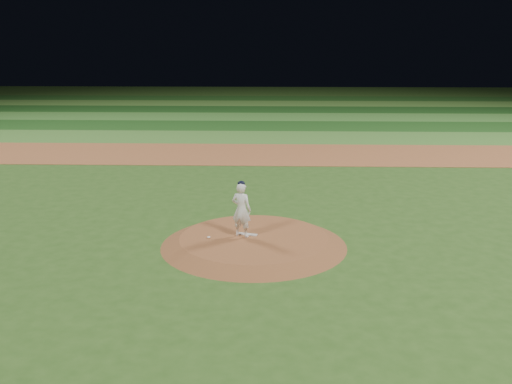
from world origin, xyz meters
The scene contains 12 objects.
ground centered at (0.00, 0.00, 0.00)m, with size 120.00×120.00×0.00m, color #2B511A.
infield_dirt_band centered at (0.00, 14.00, 0.01)m, with size 70.00×6.00×0.02m, color #94542E.
outfield_stripe_0 centered at (0.00, 19.50, 0.01)m, with size 70.00×5.00×0.02m, color #3F772B.
outfield_stripe_1 centered at (0.00, 24.50, 0.01)m, with size 70.00×5.00×0.02m, color #1B4A17.
outfield_stripe_2 centered at (0.00, 29.50, 0.01)m, with size 70.00×5.00×0.02m, color #3A792C.
outfield_stripe_3 centered at (0.00, 34.50, 0.01)m, with size 70.00×5.00×0.02m, color #184416.
outfield_stripe_4 centered at (0.00, 39.50, 0.01)m, with size 70.00×5.00×0.02m, color #44782B.
outfield_stripe_5 centered at (0.00, 44.50, 0.01)m, with size 70.00×5.00×0.02m, color #1C4A17.
pitchers_mound centered at (0.00, 0.00, 0.12)m, with size 5.50×5.50×0.25m, color brown.
pitching_rubber centered at (-0.20, 0.21, 0.27)m, with size 0.60×0.15×0.03m, color silver.
rosin_bag centered at (-1.32, -0.14, 0.28)m, with size 0.10×0.10×0.06m, color silver.
pitcher_on_mound centered at (-0.37, 0.07, 1.08)m, with size 0.70×0.59×1.69m.
Camera 1 is at (0.58, -15.94, 5.88)m, focal length 40.00 mm.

